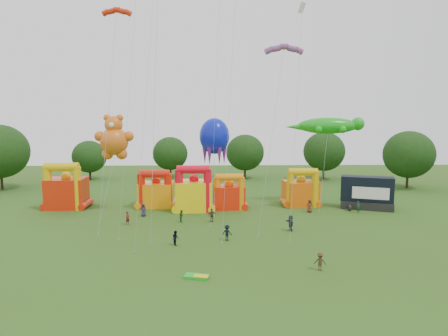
{
  "coord_description": "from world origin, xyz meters",
  "views": [
    {
      "loc": [
        1.56,
        -29.93,
        13.55
      ],
      "look_at": [
        2.64,
        18.0,
        7.3
      ],
      "focal_mm": 32.0,
      "sensor_mm": 36.0,
      "label": 1
    }
  ],
  "objects_px": {
    "teddy_bear_kite": "(112,155)",
    "gecko_kite": "(325,156)",
    "spectator_4": "(212,215)",
    "bouncy_castle_0": "(66,191)",
    "spectator_0": "(143,210)",
    "stage_trailer": "(367,193)",
    "bouncy_castle_2": "(194,193)",
    "octopus_kite": "(214,143)"
  },
  "relations": [
    {
      "from": "teddy_bear_kite",
      "to": "octopus_kite",
      "type": "bearing_deg",
      "value": 18.58
    },
    {
      "from": "octopus_kite",
      "to": "bouncy_castle_2",
      "type": "bearing_deg",
      "value": -129.38
    },
    {
      "from": "bouncy_castle_2",
      "to": "gecko_kite",
      "type": "distance_m",
      "value": 20.21
    },
    {
      "from": "octopus_kite",
      "to": "spectator_0",
      "type": "height_order",
      "value": "octopus_kite"
    },
    {
      "from": "gecko_kite",
      "to": "spectator_0",
      "type": "xyz_separation_m",
      "value": [
        -26.12,
        -5.54,
        -6.73
      ]
    },
    {
      "from": "bouncy_castle_0",
      "to": "gecko_kite",
      "type": "bearing_deg",
      "value": 0.35
    },
    {
      "from": "stage_trailer",
      "to": "octopus_kite",
      "type": "height_order",
      "value": "octopus_kite"
    },
    {
      "from": "teddy_bear_kite",
      "to": "gecko_kite",
      "type": "distance_m",
      "value": 30.83
    },
    {
      "from": "spectator_0",
      "to": "bouncy_castle_0",
      "type": "bearing_deg",
      "value": 145.06
    },
    {
      "from": "bouncy_castle_0",
      "to": "teddy_bear_kite",
      "type": "distance_m",
      "value": 10.14
    },
    {
      "from": "spectator_4",
      "to": "spectator_0",
      "type": "bearing_deg",
      "value": -42.1
    },
    {
      "from": "teddy_bear_kite",
      "to": "spectator_4",
      "type": "xyz_separation_m",
      "value": [
        13.81,
        -5.1,
        -7.38
      ]
    },
    {
      "from": "stage_trailer",
      "to": "teddy_bear_kite",
      "type": "bearing_deg",
      "value": -177.07
    },
    {
      "from": "bouncy_castle_0",
      "to": "octopus_kite",
      "type": "bearing_deg",
      "value": 3.93
    },
    {
      "from": "bouncy_castle_0",
      "to": "stage_trailer",
      "type": "bearing_deg",
      "value": -1.78
    },
    {
      "from": "gecko_kite",
      "to": "spectator_0",
      "type": "distance_m",
      "value": 27.53
    },
    {
      "from": "spectator_4",
      "to": "teddy_bear_kite",
      "type": "bearing_deg",
      "value": -44.22
    },
    {
      "from": "stage_trailer",
      "to": "teddy_bear_kite",
      "type": "relative_size",
      "value": 0.56
    },
    {
      "from": "gecko_kite",
      "to": "stage_trailer",
      "type": "bearing_deg",
      "value": -15.23
    },
    {
      "from": "stage_trailer",
      "to": "teddy_bear_kite",
      "type": "height_order",
      "value": "teddy_bear_kite"
    },
    {
      "from": "stage_trailer",
      "to": "spectator_0",
      "type": "height_order",
      "value": "stage_trailer"
    },
    {
      "from": "octopus_kite",
      "to": "bouncy_castle_0",
      "type": "bearing_deg",
      "value": -176.07
    },
    {
      "from": "bouncy_castle_0",
      "to": "spectator_0",
      "type": "relative_size",
      "value": 3.93
    },
    {
      "from": "stage_trailer",
      "to": "spectator_0",
      "type": "xyz_separation_m",
      "value": [
        -32.05,
        -3.92,
        -1.43
      ]
    },
    {
      "from": "teddy_bear_kite",
      "to": "spectator_4",
      "type": "relative_size",
      "value": 7.89
    },
    {
      "from": "spectator_0",
      "to": "gecko_kite",
      "type": "bearing_deg",
      "value": 0.38
    },
    {
      "from": "octopus_kite",
      "to": "spectator_0",
      "type": "bearing_deg",
      "value": -144.79
    },
    {
      "from": "teddy_bear_kite",
      "to": "spectator_0",
      "type": "distance_m",
      "value": 8.89
    },
    {
      "from": "teddy_bear_kite",
      "to": "octopus_kite",
      "type": "height_order",
      "value": "teddy_bear_kite"
    },
    {
      "from": "bouncy_castle_2",
      "to": "spectator_4",
      "type": "xyz_separation_m",
      "value": [
        2.61,
        -6.25,
        -1.68
      ]
    },
    {
      "from": "bouncy_castle_2",
      "to": "gecko_kite",
      "type": "relative_size",
      "value": 0.5
    },
    {
      "from": "gecko_kite",
      "to": "spectator_4",
      "type": "relative_size",
      "value": 7.65
    },
    {
      "from": "spectator_4",
      "to": "bouncy_castle_2",
      "type": "bearing_deg",
      "value": -91.29
    },
    {
      "from": "gecko_kite",
      "to": "spectator_0",
      "type": "bearing_deg",
      "value": -168.03
    },
    {
      "from": "bouncy_castle_2",
      "to": "spectator_0",
      "type": "xyz_separation_m",
      "value": [
        -6.69,
        -3.2,
        -1.67
      ]
    },
    {
      "from": "bouncy_castle_2",
      "to": "bouncy_castle_0",
      "type": "bearing_deg",
      "value": 173.67
    },
    {
      "from": "spectator_0",
      "to": "spectator_4",
      "type": "height_order",
      "value": "spectator_0"
    },
    {
      "from": "spectator_4",
      "to": "stage_trailer",
      "type": "bearing_deg",
      "value": 173.1
    },
    {
      "from": "bouncy_castle_2",
      "to": "spectator_0",
      "type": "relative_size",
      "value": 3.81
    },
    {
      "from": "gecko_kite",
      "to": "teddy_bear_kite",
      "type": "bearing_deg",
      "value": -173.51
    },
    {
      "from": "octopus_kite",
      "to": "spectator_4",
      "type": "bearing_deg",
      "value": -92.07
    },
    {
      "from": "bouncy_castle_2",
      "to": "teddy_bear_kite",
      "type": "bearing_deg",
      "value": -174.14
    }
  ]
}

